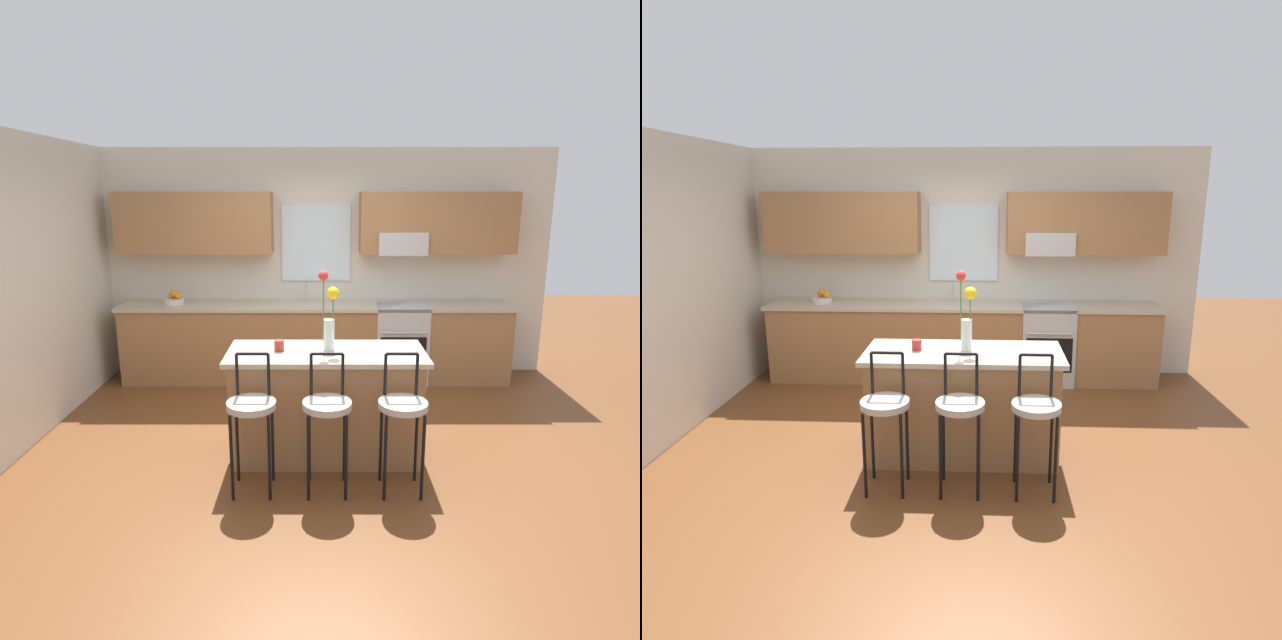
{
  "view_description": "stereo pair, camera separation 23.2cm",
  "coord_description": "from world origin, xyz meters",
  "views": [
    {
      "loc": [
        0.05,
        -4.32,
        2.17
      ],
      "look_at": [
        0.05,
        0.55,
        1.0
      ],
      "focal_mm": 29.42,
      "sensor_mm": 36.0,
      "label": 1
    },
    {
      "loc": [
        0.28,
        -4.31,
        2.17
      ],
      "look_at": [
        0.05,
        0.55,
        1.0
      ],
      "focal_mm": 29.42,
      "sensor_mm": 36.0,
      "label": 2
    }
  ],
  "objects": [
    {
      "name": "ground_plane",
      "position": [
        0.0,
        0.0,
        0.0
      ],
      "size": [
        14.0,
        14.0,
        0.0
      ],
      "primitive_type": "plane",
      "color": "brown"
    },
    {
      "name": "oven_range",
      "position": [
        0.99,
        1.68,
        0.46
      ],
      "size": [
        0.6,
        0.64,
        0.92
      ],
      "color": "#B7BABC",
      "rests_on": "ground"
    },
    {
      "name": "wall_left",
      "position": [
        -2.56,
        0.3,
        1.35
      ],
      "size": [
        0.12,
        4.6,
        2.7
      ],
      "primitive_type": "cube",
      "color": "beige",
      "rests_on": "ground"
    },
    {
      "name": "kitchen_island",
      "position": [
        0.1,
        -0.21,
        0.46
      ],
      "size": [
        1.62,
        0.69,
        0.92
      ],
      "color": "#996B42",
      "rests_on": "ground"
    },
    {
      "name": "back_wall_assembly",
      "position": [
        0.02,
        1.98,
        1.51
      ],
      "size": [
        5.6,
        0.5,
        2.7
      ],
      "color": "beige",
      "rests_on": "ground"
    },
    {
      "name": "bar_stool_middle",
      "position": [
        0.1,
        -0.77,
        0.64
      ],
      "size": [
        0.36,
        0.36,
        1.04
      ],
      "color": "black",
      "rests_on": "ground"
    },
    {
      "name": "sink_faucet",
      "position": [
        -0.12,
        1.84,
        1.06
      ],
      "size": [
        0.02,
        0.13,
        0.23
      ],
      "color": "#B7BABC",
      "rests_on": "counter_run"
    },
    {
      "name": "flower_vase",
      "position": [
        0.12,
        -0.18,
        1.22
      ],
      "size": [
        0.17,
        0.11,
        0.66
      ],
      "color": "silver",
      "rests_on": "kitchen_island"
    },
    {
      "name": "bar_stool_far",
      "position": [
        0.65,
        -0.77,
        0.64
      ],
      "size": [
        0.36,
        0.36,
        1.04
      ],
      "color": "black",
      "rests_on": "ground"
    },
    {
      "name": "counter_run",
      "position": [
        -0.0,
        1.7,
        0.47
      ],
      "size": [
        4.56,
        0.64,
        0.92
      ],
      "color": "#996B42",
      "rests_on": "ground"
    },
    {
      "name": "bar_stool_near",
      "position": [
        -0.45,
        -0.77,
        0.64
      ],
      "size": [
        0.36,
        0.36,
        1.04
      ],
      "color": "black",
      "rests_on": "ground"
    },
    {
      "name": "fruit_bowl_oranges",
      "position": [
        -1.67,
        1.7,
        0.97
      ],
      "size": [
        0.24,
        0.24,
        0.16
      ],
      "color": "silver",
      "rests_on": "counter_run"
    },
    {
      "name": "mug_ceramic",
      "position": [
        -0.29,
        -0.2,
        0.97
      ],
      "size": [
        0.08,
        0.08,
        0.09
      ],
      "primitive_type": "cylinder",
      "color": "#A52D28",
      "rests_on": "kitchen_island"
    }
  ]
}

